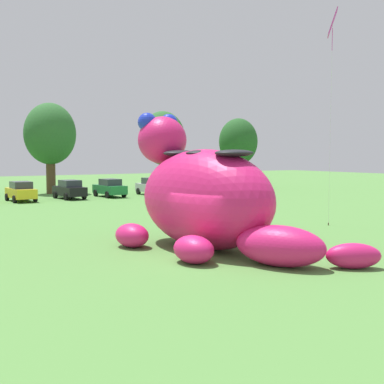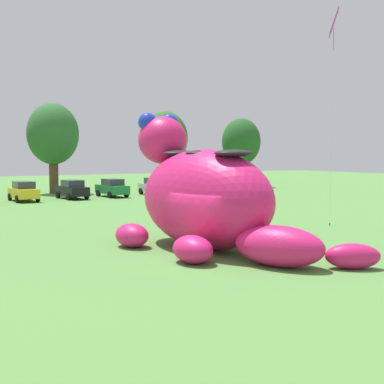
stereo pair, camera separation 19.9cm
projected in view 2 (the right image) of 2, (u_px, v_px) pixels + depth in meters
ground_plane at (199, 258)px, 19.24m from camera, size 160.00×160.00×0.00m
giant_inflatable_creature at (205, 197)px, 21.03m from camera, size 6.74×11.38×5.98m
car_yellow at (24, 191)px, 42.47m from camera, size 2.06×4.16×1.72m
car_black at (72, 189)px, 44.87m from camera, size 2.21×4.23×1.72m
car_green at (112, 188)px, 46.96m from camera, size 2.16×4.21×1.72m
car_silver at (154, 186)px, 49.17m from camera, size 1.95×4.10×1.72m
tree_centre_left at (53, 135)px, 50.59m from camera, size 5.23×5.23×9.29m
tree_centre at (166, 139)px, 55.57m from camera, size 5.01×5.01×8.89m
tree_centre_right at (241, 142)px, 61.17m from camera, size 4.79×4.79×8.50m
tethered_flying_kite at (334, 27)px, 27.12m from camera, size 1.13×1.13×11.98m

